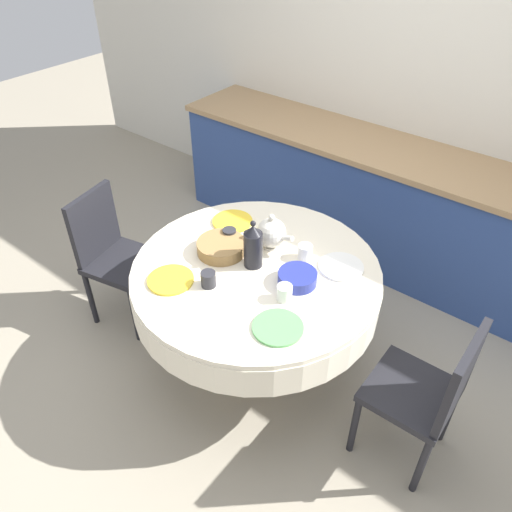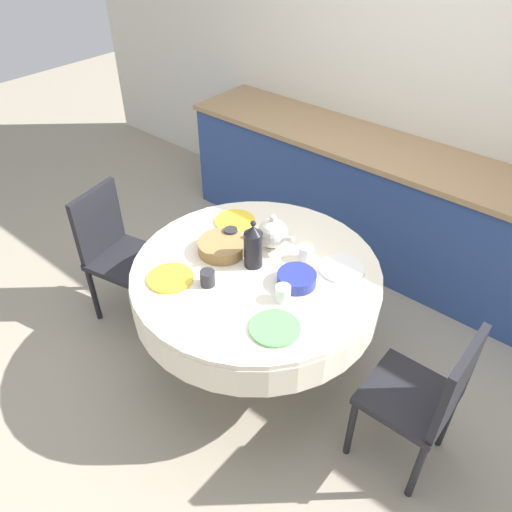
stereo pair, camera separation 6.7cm
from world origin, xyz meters
TOP-DOWN VIEW (x-y plane):
  - ground_plane at (0.00, 0.00)m, footprint 12.00×12.00m
  - wall_back at (0.00, 1.77)m, footprint 7.00×0.05m
  - kitchen_counter at (0.00, 1.44)m, footprint 3.24×0.64m
  - dining_table at (0.00, 0.00)m, footprint 1.35×1.35m
  - chair_left at (1.01, 0.01)m, footprint 0.41×0.41m
  - chair_right at (-0.99, -0.21)m, footprint 0.48×0.48m
  - plate_near_left at (-0.28, -0.36)m, footprint 0.24×0.24m
  - cup_near_left at (-0.10, -0.26)m, footprint 0.08×0.08m
  - plate_near_right at (0.35, -0.28)m, footprint 0.24×0.24m
  - cup_near_right at (0.26, -0.10)m, footprint 0.08×0.08m
  - plate_far_left at (-0.38, 0.25)m, footprint 0.24×0.24m
  - cup_far_left at (-0.26, 0.09)m, footprint 0.08×0.08m
  - plate_far_right at (0.36, 0.28)m, footprint 0.24×0.24m
  - cup_far_right at (0.15, 0.23)m, footprint 0.08×0.08m
  - coffee_carafe at (-0.03, 0.01)m, footprint 0.10×0.10m
  - teapot at (-0.05, 0.20)m, footprint 0.23×0.17m
  - bread_basket at (-0.24, -0.01)m, footprint 0.27×0.27m
  - fruit_bowl at (0.24, 0.04)m, footprint 0.20×0.20m

SIDE VIEW (x-z plane):
  - ground_plane at x=0.00m, z-range 0.00..0.00m
  - kitchen_counter at x=0.00m, z-range 0.00..0.90m
  - chair_left at x=1.01m, z-range 0.06..0.96m
  - chair_right at x=-0.99m, z-range 0.06..0.96m
  - dining_table at x=0.00m, z-range 0.25..0.99m
  - plate_near_left at x=-0.28m, z-range 0.75..0.76m
  - plate_near_right at x=0.35m, z-range 0.75..0.76m
  - plate_far_left at x=-0.38m, z-range 0.75..0.76m
  - plate_far_right at x=0.36m, z-range 0.75..0.76m
  - fruit_bowl at x=0.24m, z-range 0.75..0.81m
  - bread_basket at x=-0.24m, z-range 0.75..0.81m
  - cup_near_left at x=-0.10m, z-range 0.75..0.83m
  - cup_near_right at x=0.26m, z-range 0.75..0.83m
  - cup_far_left at x=-0.26m, z-range 0.75..0.83m
  - cup_far_right at x=0.15m, z-range 0.75..0.83m
  - teapot at x=-0.05m, z-range 0.73..0.95m
  - coffee_carafe at x=-0.03m, z-range 0.73..1.01m
  - wall_back at x=0.00m, z-range 0.00..2.60m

